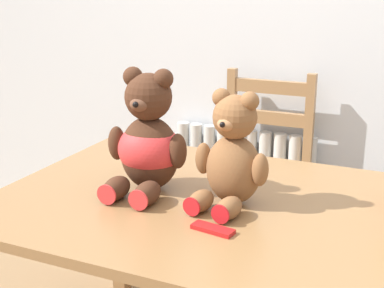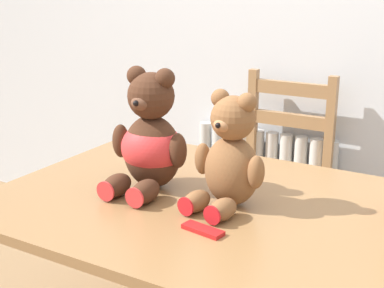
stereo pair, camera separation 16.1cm
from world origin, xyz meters
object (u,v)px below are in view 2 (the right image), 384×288
at_px(teddy_bear_right, 230,158).
at_px(chocolate_bar, 203,230).
at_px(teddy_bear_left, 150,141).
at_px(wooden_chair_behind, 277,182).

relative_size(teddy_bear_right, chocolate_bar, 2.90).
height_order(teddy_bear_right, chocolate_bar, teddy_bear_right).
bearing_deg(teddy_bear_left, wooden_chair_behind, -99.20).
relative_size(wooden_chair_behind, teddy_bear_left, 2.47).
bearing_deg(chocolate_bar, wooden_chair_behind, 100.09).
height_order(teddy_bear_left, teddy_bear_right, teddy_bear_left).
height_order(wooden_chair_behind, teddy_bear_left, teddy_bear_left).
relative_size(teddy_bear_left, chocolate_bar, 3.29).
bearing_deg(teddy_bear_left, chocolate_bar, 145.34).
bearing_deg(wooden_chair_behind, teddy_bear_right, 101.05).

